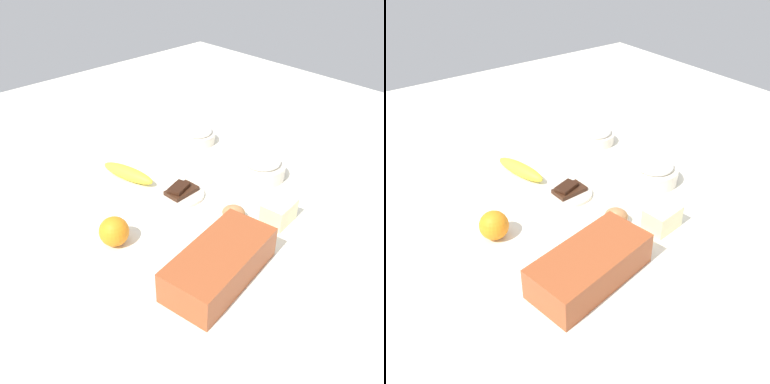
# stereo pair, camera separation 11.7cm
# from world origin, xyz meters

# --- Properties ---
(ground_plane) EXTENTS (2.40, 2.40, 0.02)m
(ground_plane) POSITION_xyz_m (0.00, 0.00, -0.01)
(ground_plane) COLOR silver
(loaf_pan) EXTENTS (0.30, 0.18, 0.08)m
(loaf_pan) POSITION_xyz_m (0.15, 0.25, 0.04)
(loaf_pan) COLOR #9E4723
(loaf_pan) RESTS_ON ground_plane
(flour_bowl) EXTENTS (0.14, 0.14, 0.08)m
(flour_bowl) POSITION_xyz_m (-0.25, 0.04, 0.04)
(flour_bowl) COLOR silver
(flour_bowl) RESTS_ON ground_plane
(sugar_bowl) EXTENTS (0.12, 0.12, 0.06)m
(sugar_bowl) POSITION_xyz_m (-0.27, -0.26, 0.03)
(sugar_bowl) COLOR silver
(sugar_bowl) RESTS_ON ground_plane
(banana) EXTENTS (0.08, 0.20, 0.04)m
(banana) POSITION_xyz_m (0.05, -0.23, 0.02)
(banana) COLOR yellow
(banana) RESTS_ON ground_plane
(orange_fruit) EXTENTS (0.07, 0.07, 0.07)m
(orange_fruit) POSITION_xyz_m (0.25, -0.01, 0.04)
(orange_fruit) COLOR orange
(orange_fruit) RESTS_ON ground_plane
(butter_block) EXTENTS (0.10, 0.07, 0.06)m
(butter_block) POSITION_xyz_m (-0.11, 0.21, 0.03)
(butter_block) COLOR #F4EDB2
(butter_block) RESTS_ON ground_plane
(egg_near_butter) EXTENTS (0.07, 0.08, 0.04)m
(egg_near_butter) POSITION_xyz_m (-0.03, 0.13, 0.02)
(egg_near_butter) COLOR #AE7647
(egg_near_butter) RESTS_ON ground_plane
(chocolate_plate) EXTENTS (0.13, 0.13, 0.03)m
(chocolate_plate) POSITION_xyz_m (-0.01, -0.05, 0.01)
(chocolate_plate) COLOR silver
(chocolate_plate) RESTS_ON ground_plane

